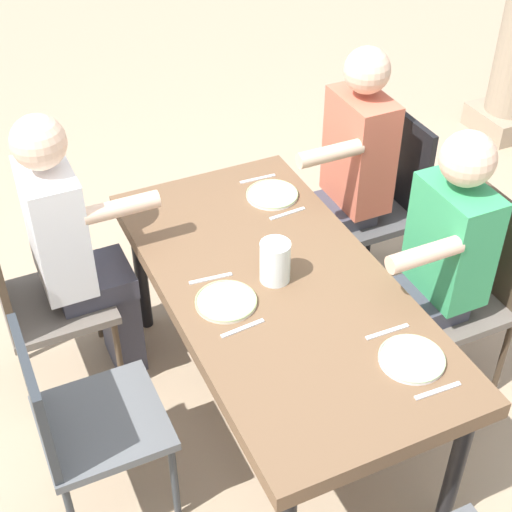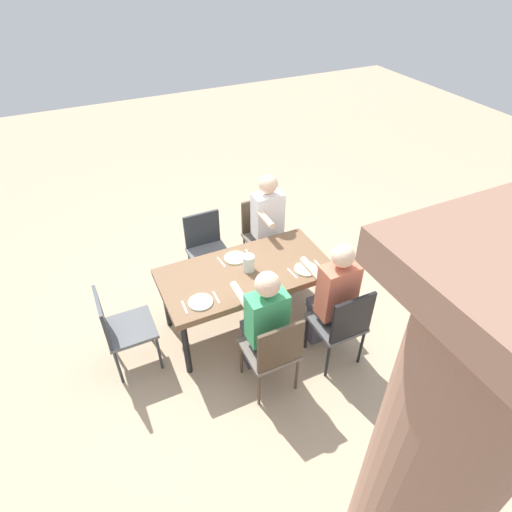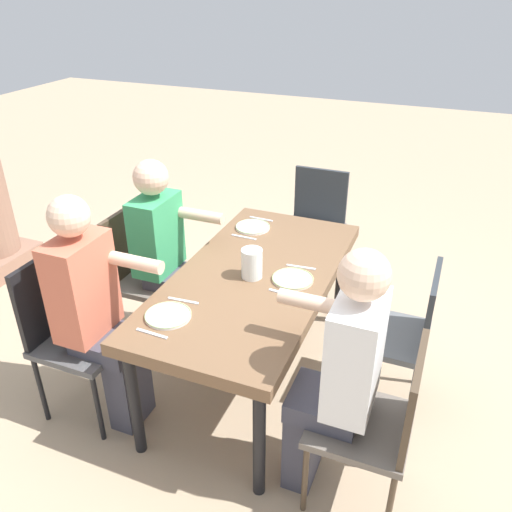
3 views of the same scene
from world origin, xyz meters
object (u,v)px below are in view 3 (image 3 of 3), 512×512
diner_man_white (96,309)px  plate_1 (293,279)px  chair_mid_north (142,269)px  water_pitcher (251,265)px  chair_west_north (70,327)px  plate_2 (253,227)px  chair_west_south (380,419)px  dining_table (254,284)px  chair_mid_south (403,329)px  plate_0 (168,315)px  chair_head_east (315,221)px  diner_guest_third (339,372)px  diner_woman_green (167,252)px

diner_man_white → plate_1: 1.05m
chair_mid_north → plate_1: (-0.10, -1.06, 0.22)m
plate_1 → water_pitcher: water_pitcher is taller
chair_west_north → water_pitcher: chair_west_north is taller
plate_2 → water_pitcher: 0.63m
water_pitcher → chair_west_south: bearing=-123.5°
dining_table → chair_mid_south: 0.86m
plate_0 → chair_head_east: bearing=-7.5°
chair_mid_north → chair_mid_south: size_ratio=1.04×
plate_2 → chair_west_north: bearing=151.8°
chair_head_east → diner_guest_third: size_ratio=0.69×
dining_table → chair_west_south: 1.03m
diner_guest_third → chair_west_north: bearing=90.1°
chair_mid_south → chair_head_east: size_ratio=0.97×
chair_mid_north → diner_woman_green: 0.26m
diner_man_white → chair_head_east: bearing=-19.1°
chair_west_south → chair_mid_south: size_ratio=1.01×
diner_woman_green → plate_0: 0.78m
dining_table → water_pitcher: (-0.03, 0.00, 0.14)m
plate_1 → chair_west_north: bearing=119.7°
diner_woman_green → diner_man_white: (-0.71, 0.00, 0.02)m
dining_table → plate_0: plate_0 is taller
plate_0 → water_pitcher: bearing=-24.5°
plate_0 → plate_1: same height
dining_table → chair_mid_north: 0.86m
dining_table → chair_west_north: (-0.59, 0.84, -0.13)m
plate_1 → diner_guest_third: bearing=-145.6°
chair_west_north → diner_man_white: (0.00, -0.20, 0.17)m
chair_west_south → plate_1: bearing=45.4°
dining_table → chair_west_north: 1.03m
chair_mid_south → diner_man_white: (-0.70, 1.47, 0.20)m
chair_west_south → plate_2: bearing=43.3°
chair_west_north → diner_man_white: bearing=-89.2°
plate_0 → water_pitcher: size_ratio=1.36×
plate_1 → chair_west_south: bearing=-134.6°
diner_woman_green → water_pitcher: 0.66m
plate_1 → chair_mid_south: bearing=-80.7°
chair_mid_north → chair_mid_south: bearing=-90.0°
plate_1 → diner_woman_green: bearing=83.2°
water_pitcher → chair_head_east: bearing=-0.1°
dining_table → plate_0: bearing=156.4°
chair_west_north → water_pitcher: 1.04m
chair_mid_north → diner_guest_third: (-0.70, -1.47, 0.18)m
diner_man_white → plate_2: 1.20m
chair_west_south → diner_man_white: bearing=89.9°
water_pitcher → plate_2: bearing=21.6°
chair_west_north → chair_west_south: chair_west_north is taller
diner_woman_green → chair_west_south: bearing=-115.7°
chair_mid_north → water_pitcher: bearing=-100.1°
plate_0 → plate_2: 1.09m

